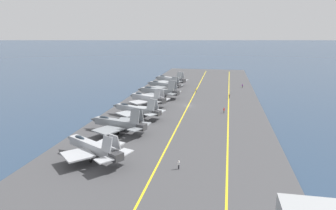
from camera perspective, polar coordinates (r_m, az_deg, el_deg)
name	(u,v)px	position (r m, az deg, el deg)	size (l,w,h in m)	color
ground_plane	(188,107)	(98.80, 3.87, -0.36)	(2000.00, 2000.00, 0.00)	navy
carrier_deck	(188,106)	(98.75, 3.87, -0.24)	(207.42, 47.35, 0.40)	#424244
deck_stripe_foul_line	(228,107)	(98.09, 11.44, -0.46)	(186.68, 0.36, 0.01)	yellow
deck_stripe_centerline	(188,106)	(98.70, 3.87, -0.13)	(186.68, 0.36, 0.01)	yellow
parked_jet_nearest	(93,147)	(58.38, -14.18, -7.75)	(12.83, 16.15, 6.06)	#A8AAAF
parked_jet_second	(118,123)	(72.68, -9.52, -3.43)	(13.93, 16.08, 6.51)	gray
parked_jet_third	(136,109)	(84.85, -6.06, -0.83)	(12.55, 17.10, 5.93)	#9EA3A8
parked_jet_fourth	(147,98)	(97.56, -4.05, 1.31)	(13.18, 15.08, 6.25)	#A8AAAF
parked_jet_fifth	(158,91)	(110.15, -1.91, 2.66)	(12.30, 17.34, 6.76)	gray
parked_jet_sixth	(164,85)	(123.92, -0.82, 3.90)	(12.45, 16.49, 6.21)	gray
parked_jet_seventh	(170,79)	(138.58, 0.33, 4.93)	(13.64, 17.14, 6.25)	#9EA3A8
crew_red_vest	(224,110)	(90.83, 10.62, -0.94)	(0.45, 0.39, 1.69)	#4C473D
crew_yellow_vest	(196,90)	(120.58, 5.36, 2.83)	(0.45, 0.45, 1.76)	#232328
crew_white_vest	(179,164)	(53.49, 2.05, -11.21)	(0.41, 0.46, 1.67)	#232328
crew_brown_vest	(229,96)	(112.04, 11.59, 1.75)	(0.45, 0.45, 1.66)	#383328
crew_purple_vest	(242,86)	(134.45, 13.98, 3.59)	(0.40, 0.46, 1.75)	#383328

